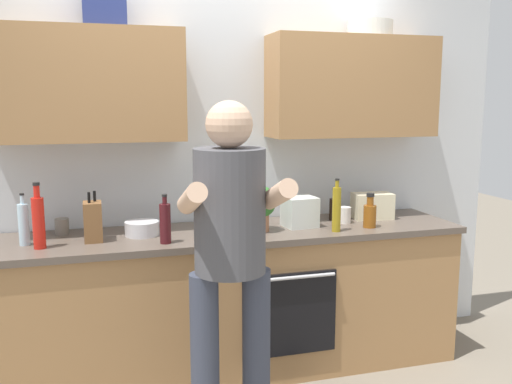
% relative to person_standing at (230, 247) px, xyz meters
% --- Properties ---
extents(ground_plane, '(12.00, 12.00, 0.00)m').
position_rel_person_standing_xyz_m(ground_plane, '(0.21, 0.74, -1.00)').
color(ground_plane, '#756B5B').
extents(back_wall_unit, '(4.00, 0.38, 2.50)m').
position_rel_person_standing_xyz_m(back_wall_unit, '(0.21, 1.01, 0.49)').
color(back_wall_unit, silver).
rests_on(back_wall_unit, ground).
extents(counter, '(2.84, 0.67, 0.90)m').
position_rel_person_standing_xyz_m(counter, '(0.21, 0.74, -0.55)').
color(counter, '#A37547').
rests_on(counter, ground).
extents(person_standing, '(0.49, 0.45, 1.69)m').
position_rel_person_standing_xyz_m(person_standing, '(0.00, 0.00, 0.00)').
color(person_standing, '#383D4C').
rests_on(person_standing, ground).
extents(bottle_syrup, '(0.08, 0.08, 0.22)m').
position_rel_person_standing_xyz_m(bottle_syrup, '(1.04, 0.58, -0.01)').
color(bottle_syrup, '#8C4C14').
rests_on(bottle_syrup, counter).
extents(bottle_water, '(0.06, 0.06, 0.29)m').
position_rel_person_standing_xyz_m(bottle_water, '(-0.99, 0.72, 0.02)').
color(bottle_water, silver).
rests_on(bottle_water, counter).
extents(bottle_soy, '(0.06, 0.06, 0.22)m').
position_rel_person_standing_xyz_m(bottle_soy, '(0.91, 0.85, -0.02)').
color(bottle_soy, black).
rests_on(bottle_soy, counter).
extents(bottle_oil, '(0.05, 0.05, 0.32)m').
position_rel_person_standing_xyz_m(bottle_oil, '(0.79, 0.54, 0.04)').
color(bottle_oil, olive).
rests_on(bottle_oil, counter).
extents(bottle_wine, '(0.06, 0.06, 0.28)m').
position_rel_person_standing_xyz_m(bottle_wine, '(-0.24, 0.54, 0.02)').
color(bottle_wine, '#471419').
rests_on(bottle_wine, counter).
extents(bottle_hotsauce, '(0.07, 0.07, 0.36)m').
position_rel_person_standing_xyz_m(bottle_hotsauce, '(-0.90, 0.62, 0.05)').
color(bottle_hotsauce, red).
rests_on(bottle_hotsauce, counter).
extents(cup_coffee, '(0.08, 0.08, 0.10)m').
position_rel_person_standing_xyz_m(cup_coffee, '(0.94, 0.75, -0.05)').
color(cup_coffee, white).
rests_on(cup_coffee, counter).
extents(cup_stoneware, '(0.08, 0.08, 0.10)m').
position_rel_person_standing_xyz_m(cup_stoneware, '(-0.80, 0.92, -0.05)').
color(cup_stoneware, slate).
rests_on(cup_stoneware, counter).
extents(cup_tea, '(0.09, 0.09, 0.09)m').
position_rel_person_standing_xyz_m(cup_tea, '(0.19, 0.94, -0.06)').
color(cup_tea, '#33598C').
rests_on(cup_tea, counter).
extents(mixing_bowl, '(0.20, 0.20, 0.08)m').
position_rel_person_standing_xyz_m(mixing_bowl, '(-0.35, 0.77, -0.06)').
color(mixing_bowl, silver).
rests_on(mixing_bowl, counter).
extents(knife_block, '(0.10, 0.14, 0.28)m').
position_rel_person_standing_xyz_m(knife_block, '(-0.62, 0.71, 0.01)').
color(knife_block, brown).
rests_on(knife_block, counter).
extents(potted_herb, '(0.20, 0.20, 0.28)m').
position_rel_person_standing_xyz_m(potted_herb, '(0.35, 0.68, 0.06)').
color(potted_herb, '#9E6647').
rests_on(potted_herb, counter).
extents(grocery_bag_rice, '(0.27, 0.18, 0.17)m').
position_rel_person_standing_xyz_m(grocery_bag_rice, '(1.18, 0.82, -0.01)').
color(grocery_bag_rice, beige).
rests_on(grocery_bag_rice, counter).
extents(grocery_bag_produce, '(0.21, 0.19, 0.19)m').
position_rel_person_standing_xyz_m(grocery_bag_produce, '(0.63, 0.73, -0.01)').
color(grocery_bag_produce, silver).
rests_on(grocery_bag_produce, counter).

